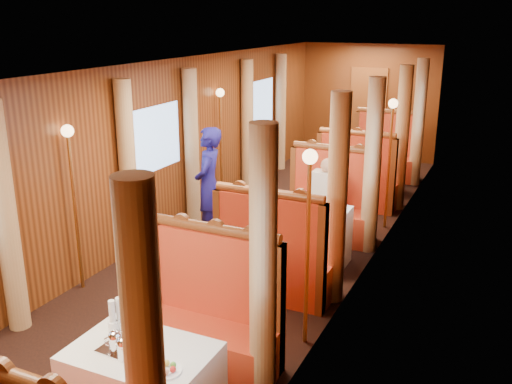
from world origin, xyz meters
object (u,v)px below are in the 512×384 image
Objects in this scene: banquette_far_aft at (385,156)px; passenger at (326,192)px; teapot_right at (124,351)px; rose_vase_far at (374,141)px; teapot_back at (133,337)px; tea_tray at (124,349)px; table_far at (372,171)px; steward at (209,185)px; table_mid at (305,236)px; rose_vase_mid at (308,196)px; teapot_left at (116,344)px; banquette_far_fwd at (357,183)px; banquette_mid_aft at (330,209)px; fruit_plate at (166,370)px; banquette_near_aft at (210,324)px; banquette_mid_fwd at (274,263)px.

banquette_far_aft is 1.76× the size of passenger.
teapot_right is (-0.03, -8.16, 0.39)m from banquette_far_aft.
rose_vase_far is (0.04, 7.14, 0.11)m from teapot_right.
tea_tray is at bearing -81.67° from teapot_back.
steward is (-1.53, -3.27, 0.44)m from table_far.
rose_vase_mid is (0.02, -0.02, 0.55)m from table_mid.
passenger reaches higher than teapot_right.
teapot_left is at bearing -92.64° from rose_vase_mid.
banquette_far_fwd is 1.71m from passenger.
banquette_mid_aft is 8.11× the size of teapot_right.
rose_vase_far is at bearing 106.37° from teapot_back.
passenger is at bearing 94.12° from fruit_plate.
teapot_right is (-0.03, -6.13, 0.39)m from banquette_far_fwd.
teapot_left is (-0.03, -0.05, 0.06)m from tea_tray.
banquette_far_fwd is 8.15× the size of teapot_left.
teapot_left is at bearing -97.26° from banquette_near_aft.
banquette_far_aft is at bearing 90.00° from banquette_mid_aft.
table_mid is 3.67m from teapot_right.
table_far is (0.00, 4.51, -0.05)m from banquette_mid_fwd.
banquette_far_aft is (0.00, 2.03, 0.00)m from banquette_far_fwd.
table_far is at bearing 89.10° from tea_tray.
fruit_plate is at bearing -84.97° from table_mid.
banquette_far_fwd is at bearing 88.95° from tea_tray.
teapot_right is 3.63m from rose_vase_mid.
banquette_mid_aft is (0.00, 2.03, 0.00)m from banquette_mid_fwd.
banquette_far_fwd is 6.10m from teapot_left.
rose_vase_mid reaches higher than tea_tray.
table_mid is 0.89m from passenger.
steward is (-1.54, -3.27, -0.11)m from rose_vase_far.
teapot_right is at bearing -90.75° from banquette_mid_fwd.
teapot_back is at bearing -91.30° from passenger.
rose_vase_mid is at bearing 76.01° from teapot_left.
banquette_mid_aft is (0.00, 3.50, 0.00)m from banquette_near_aft.
teapot_right is at bearing -90.24° from banquette_far_aft.
tea_tray is 0.94× the size of rose_vase_far.
teapot_left is at bearing -91.85° from passenger.
banquette_mid_fwd and banquette_far_fwd have the same top height.
teapot_back is (-0.10, -4.47, 0.39)m from banquette_mid_aft.
banquette_mid_fwd is 3.72× the size of rose_vase_far.
passenger is at bearing 90.00° from banquette_mid_fwd.
tea_tray is 2.07× the size of teapot_left.
teapot_left reaches higher than teapot_back.
banquette_mid_fwd is 3.50m from banquette_far_fwd.
banquette_far_aft is 8.07m from tea_tray.
table_mid is 0.78× the size of banquette_mid_aft.
passenger is (-0.00, 0.81, 0.37)m from table_mid.
tea_tray is at bearing 139.67° from teapot_right.
passenger is at bearing 99.85° from teapot_right.
teapot_back reaches higher than table_far.
table_mid is 3.54m from rose_vase_far.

